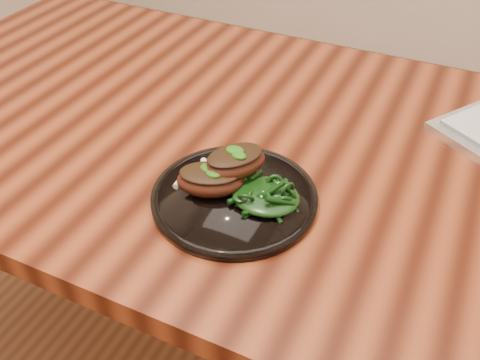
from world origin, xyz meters
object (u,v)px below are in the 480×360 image
at_px(desk, 269,176).
at_px(lamb_chop_front, 210,179).
at_px(greens_heap, 266,193).
at_px(plate, 234,197).

relative_size(desk, lamb_chop_front, 14.14).
distance_m(lamb_chop_front, greens_heap, 0.08).
bearing_deg(greens_heap, lamb_chop_front, -171.08).
bearing_deg(desk, greens_heap, -69.61).
height_order(plate, lamb_chop_front, lamb_chop_front).
height_order(desk, plate, plate).
bearing_deg(plate, greens_heap, 5.19).
xyz_separation_m(desk, greens_heap, (0.06, -0.17, 0.11)).
distance_m(desk, lamb_chop_front, 0.22).
bearing_deg(lamb_chop_front, greens_heap, 8.92).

